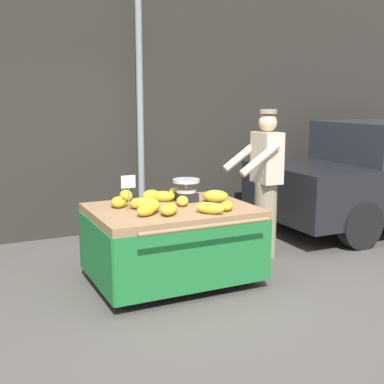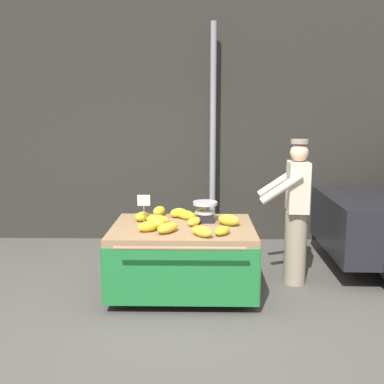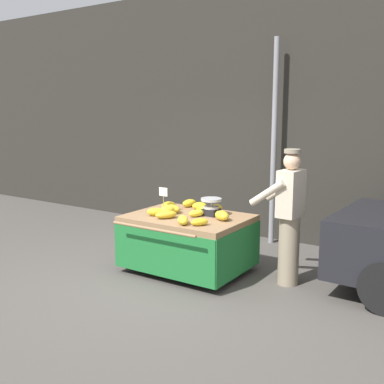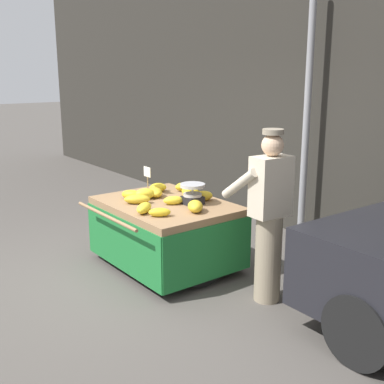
{
  "view_description": "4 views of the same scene",
  "coord_description": "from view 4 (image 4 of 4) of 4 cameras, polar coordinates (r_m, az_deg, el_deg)",
  "views": [
    {
      "loc": [
        -1.83,
        -3.91,
        1.84
      ],
      "look_at": [
        0.25,
        0.43,
        0.93
      ],
      "focal_mm": 46.88,
      "sensor_mm": 36.0,
      "label": 1
    },
    {
      "loc": [
        0.27,
        -4.24,
        2.02
      ],
      "look_at": [
        0.18,
        0.66,
        1.14
      ],
      "focal_mm": 41.63,
      "sensor_mm": 36.0,
      "label": 2
    },
    {
      "loc": [
        3.47,
        -4.49,
        2.18
      ],
      "look_at": [
        0.23,
        0.41,
        1.14
      ],
      "focal_mm": 43.27,
      "sensor_mm": 36.0,
      "label": 3
    },
    {
      "loc": [
        4.53,
        -2.49,
        2.24
      ],
      "look_at": [
        0.5,
        0.59,
        0.98
      ],
      "focal_mm": 45.72,
      "sensor_mm": 36.0,
      "label": 4
    }
  ],
  "objects": [
    {
      "name": "banana_bunch_11",
      "position": [
        5.84,
        -0.22,
        0.08
      ],
      "size": [
        0.26,
        0.24,
        0.11
      ],
      "primitive_type": "ellipsoid",
      "rotation": [
        0.0,
        0.0,
        2.16
      ],
      "color": "gold",
      "rests_on": "banana_cart"
    },
    {
      "name": "banana_bunch_2",
      "position": [
        5.18,
        0.38,
        -1.67
      ],
      "size": [
        0.3,
        0.28,
        0.12
      ],
      "primitive_type": "ellipsoid",
      "rotation": [
        0.0,
        0.0,
        0.97
      ],
      "color": "gold",
      "rests_on": "banana_cart"
    },
    {
      "name": "banana_bunch_4",
      "position": [
        5.62,
        1.23,
        -0.46
      ],
      "size": [
        0.22,
        0.28,
        0.12
      ],
      "primitive_type": "ellipsoid",
      "rotation": [
        0.0,
        0.0,
        2.77
      ],
      "color": "gold",
      "rests_on": "banana_cart"
    },
    {
      "name": "banana_bunch_3",
      "position": [
        6.06,
        -3.98,
        0.54
      ],
      "size": [
        0.22,
        0.25,
        0.11
      ],
      "primitive_type": "ellipsoid",
      "rotation": [
        0.0,
        0.0,
        2.71
      ],
      "color": "gold",
      "rests_on": "banana_cart"
    },
    {
      "name": "street_pole",
      "position": [
        6.43,
        13.24,
        8.39
      ],
      "size": [
        0.09,
        0.09,
        3.3
      ],
      "primitive_type": "cylinder",
      "color": "gray",
      "rests_on": "ground"
    },
    {
      "name": "price_sign",
      "position": [
        5.89,
        -5.24,
        2.05
      ],
      "size": [
        0.14,
        0.01,
        0.34
      ],
      "color": "#997A51",
      "rests_on": "banana_cart"
    },
    {
      "name": "banana_cart",
      "position": [
        5.63,
        -3.04,
        -3.24
      ],
      "size": [
        1.59,
        1.38,
        0.78
      ],
      "color": "#93704C",
      "rests_on": "ground"
    },
    {
      "name": "banana_bunch_7",
      "position": [
        5.17,
        -5.61,
        -1.86
      ],
      "size": [
        0.28,
        0.3,
        0.11
      ],
      "primitive_type": "ellipsoid",
      "rotation": [
        0.0,
        0.0,
        0.68
      ],
      "color": "yellow",
      "rests_on": "banana_cart"
    },
    {
      "name": "banana_bunch_10",
      "position": [
        5.03,
        -3.81,
        -2.37
      ],
      "size": [
        0.22,
        0.26,
        0.09
      ],
      "primitive_type": "ellipsoid",
      "rotation": [
        0.0,
        0.0,
        2.56
      ],
      "color": "gold",
      "rests_on": "banana_cart"
    },
    {
      "name": "vendor_person",
      "position": [
        4.78,
        8.95,
        -2.79
      ],
      "size": [
        0.6,
        0.54,
        1.71
      ],
      "color": "gray",
      "rests_on": "ground"
    },
    {
      "name": "back_wall",
      "position": [
        6.97,
        12.43,
        12.92
      ],
      "size": [
        16.0,
        0.24,
        4.29
      ],
      "primitive_type": "cube",
      "color": "#2D2B26",
      "rests_on": "ground"
    },
    {
      "name": "banana_bunch_0",
      "position": [
        5.71,
        -5.51,
        -0.23
      ],
      "size": [
        0.2,
        0.27,
        0.13
      ],
      "primitive_type": "ellipsoid",
      "rotation": [
        0.0,
        0.0,
        2.92
      ],
      "color": "yellow",
      "rests_on": "banana_cart"
    },
    {
      "name": "banana_bunch_1",
      "position": [
        5.7,
        -0.5,
        -0.27
      ],
      "size": [
        0.28,
        0.24,
        0.11
      ],
      "primitive_type": "ellipsoid",
      "rotation": [
        0.0,
        0.0,
        0.95
      ],
      "color": "gold",
      "rests_on": "banana_cart"
    },
    {
      "name": "banana_bunch_12",
      "position": [
        5.47,
        -2.19,
        -0.97
      ],
      "size": [
        0.2,
        0.25,
        0.09
      ],
      "primitive_type": "ellipsoid",
      "rotation": [
        0.0,
        0.0,
        2.72
      ],
      "color": "yellow",
      "rests_on": "banana_cart"
    },
    {
      "name": "ground_plane",
      "position": [
        5.63,
        -8.0,
        -9.58
      ],
      "size": [
        60.0,
        60.0,
        0.0
      ],
      "primitive_type": "plane",
      "color": "#514C47"
    },
    {
      "name": "weighing_scale",
      "position": [
        5.46,
        0.06,
        -0.23
      ],
      "size": [
        0.28,
        0.28,
        0.23
      ],
      "color": "black",
      "rests_on": "banana_cart"
    },
    {
      "name": "banana_bunch_9",
      "position": [
        6.08,
        -0.86,
        0.65
      ],
      "size": [
        0.18,
        0.27,
        0.11
      ],
      "primitive_type": "ellipsoid",
      "rotation": [
        0.0,
        0.0,
        2.93
      ],
      "color": "gold",
      "rests_on": "banana_cart"
    },
    {
      "name": "banana_bunch_5",
      "position": [
        5.54,
        -6.42,
        -0.84
      ],
      "size": [
        0.28,
        0.33,
        0.1
      ],
      "primitive_type": "ellipsoid",
      "rotation": [
        0.0,
        0.0,
        2.56
      ],
      "color": "gold",
      "rests_on": "banana_cart"
    },
    {
      "name": "banana_bunch_6",
      "position": [
        5.81,
        -4.34,
        -0.03
      ],
      "size": [
        0.31,
        0.25,
        0.11
      ],
      "primitive_type": "ellipsoid",
      "rotation": [
        0.0,
        0.0,
        1.2
      ],
      "color": "gold",
      "rests_on": "banana_cart"
    },
    {
      "name": "banana_bunch_8",
      "position": [
        5.73,
        -7.07,
        -0.31
      ],
      "size": [
        0.28,
        0.25,
        0.11
      ],
      "primitive_type": "ellipsoid",
      "rotation": [
        0.0,
        0.0,
        2.18
      ],
      "color": "gold",
      "rests_on": "banana_cart"
    }
  ]
}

